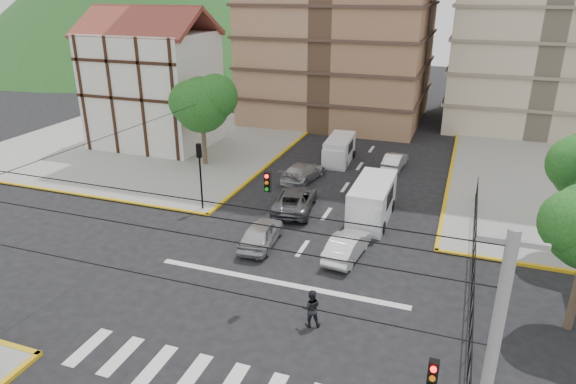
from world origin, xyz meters
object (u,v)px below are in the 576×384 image
at_px(car_white_front_right, 347,246).
at_px(traffic_light_nw, 200,165).
at_px(van_right_lane, 371,203).
at_px(van_left_lane, 339,151).
at_px(pedestrian_crosswalk, 311,308).
at_px(car_silver_front_left, 261,233).

bearing_deg(car_white_front_right, traffic_light_nw, -9.25).
bearing_deg(car_white_front_right, van_right_lane, -86.93).
height_order(van_left_lane, car_white_front_right, van_left_lane).
height_order(traffic_light_nw, van_left_lane, traffic_light_nw).
distance_m(traffic_light_nw, van_right_lane, 11.02).
height_order(van_left_lane, pedestrian_crosswalk, van_left_lane).
bearing_deg(traffic_light_nw, van_left_lane, 64.51).
relative_size(car_silver_front_left, pedestrian_crosswalk, 2.44).
relative_size(traffic_light_nw, pedestrian_crosswalk, 2.52).
distance_m(van_right_lane, car_white_front_right, 5.02).
height_order(car_white_front_right, pedestrian_crosswalk, pedestrian_crosswalk).
height_order(traffic_light_nw, pedestrian_crosswalk, traffic_light_nw).
xyz_separation_m(car_silver_front_left, pedestrian_crosswalk, (4.87, -6.18, 0.15)).
xyz_separation_m(traffic_light_nw, car_silver_front_left, (5.45, -3.15, -2.39)).
relative_size(van_right_lane, car_silver_front_left, 1.29).
bearing_deg(van_left_lane, car_silver_front_left, -94.74).
bearing_deg(traffic_light_nw, car_white_front_right, -15.60).
height_order(traffic_light_nw, van_right_lane, traffic_light_nw).
bearing_deg(van_left_lane, van_right_lane, -68.47).
relative_size(traffic_light_nw, van_right_lane, 0.80).
distance_m(van_right_lane, car_silver_front_left, 7.40).
distance_m(van_right_lane, van_left_lane, 11.39).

